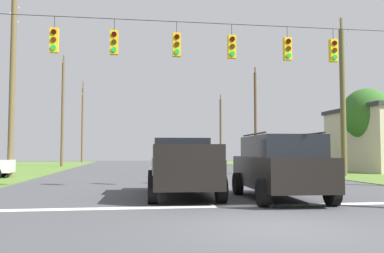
{
  "coord_description": "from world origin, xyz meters",
  "views": [
    {
      "loc": [
        -2.82,
        -7.95,
        1.5
      ],
      "look_at": [
        -0.66,
        7.08,
        2.42
      ],
      "focal_mm": 38.52,
      "sensor_mm": 36.0,
      "label": 1
    }
  ],
  "objects_px": {
    "pickup_truck": "(182,167)",
    "utility_pole_distant_left": "(82,122)",
    "overhead_signal_span": "(207,85)",
    "utility_pole_mid_right": "(343,99)",
    "utility_pole_near_left": "(221,129)",
    "utility_pole_distant_right": "(63,112)",
    "tree_roadside_right": "(367,114)",
    "distant_car_oncoming": "(189,161)",
    "suv_black": "(279,165)",
    "utility_pole_far_left": "(12,83)",
    "utility_pole_far_right": "(255,116)",
    "distant_car_crossing_white": "(285,162)"
  },
  "relations": [
    {
      "from": "utility_pole_distant_right",
      "to": "overhead_signal_span",
      "type": "bearing_deg",
      "value": -69.1
    },
    {
      "from": "utility_pole_distant_right",
      "to": "tree_roadside_right",
      "type": "bearing_deg",
      "value": -31.69
    },
    {
      "from": "distant_car_oncoming",
      "to": "utility_pole_distant_left",
      "type": "xyz_separation_m",
      "value": [
        -10.94,
        29.37,
        4.84
      ]
    },
    {
      "from": "pickup_truck",
      "to": "utility_pole_mid_right",
      "type": "height_order",
      "value": "utility_pole_mid_right"
    },
    {
      "from": "overhead_signal_span",
      "to": "utility_pole_far_left",
      "type": "height_order",
      "value": "utility_pole_far_left"
    },
    {
      "from": "overhead_signal_span",
      "to": "utility_pole_near_left",
      "type": "xyz_separation_m",
      "value": [
        9.82,
        42.87,
        0.55
      ]
    },
    {
      "from": "utility_pole_distant_right",
      "to": "utility_pole_distant_left",
      "type": "height_order",
      "value": "utility_pole_distant_left"
    },
    {
      "from": "tree_roadside_right",
      "to": "utility_pole_distant_right",
      "type": "bearing_deg",
      "value": 148.31
    },
    {
      "from": "utility_pole_distant_left",
      "to": "tree_roadside_right",
      "type": "bearing_deg",
      "value": -52.86
    },
    {
      "from": "utility_pole_far_left",
      "to": "utility_pole_far_right",
      "type": "bearing_deg",
      "value": 39.87
    },
    {
      "from": "overhead_signal_span",
      "to": "distant_car_oncoming",
      "type": "relative_size",
      "value": 4.17
    },
    {
      "from": "pickup_truck",
      "to": "distant_car_oncoming",
      "type": "height_order",
      "value": "pickup_truck"
    },
    {
      "from": "utility_pole_far_left",
      "to": "utility_pole_distant_right",
      "type": "xyz_separation_m",
      "value": [
        0.03,
        17.11,
        -0.05
      ]
    },
    {
      "from": "utility_pole_near_left",
      "to": "utility_pole_mid_right",
      "type": "bearing_deg",
      "value": -89.95
    },
    {
      "from": "overhead_signal_span",
      "to": "utility_pole_distant_left",
      "type": "bearing_deg",
      "value": 103.12
    },
    {
      "from": "overhead_signal_span",
      "to": "suv_black",
      "type": "relative_size",
      "value": 3.75
    },
    {
      "from": "distant_car_oncoming",
      "to": "utility_pole_far_left",
      "type": "distance_m",
      "value": 12.67
    },
    {
      "from": "suv_black",
      "to": "utility_pole_far_left",
      "type": "distance_m",
      "value": 17.51
    },
    {
      "from": "pickup_truck",
      "to": "utility_pole_far_right",
      "type": "bearing_deg",
      "value": 68.18
    },
    {
      "from": "utility_pole_distant_right",
      "to": "utility_pole_far_right",
      "type": "bearing_deg",
      "value": -2.38
    },
    {
      "from": "utility_pole_far_left",
      "to": "distant_car_oncoming",
      "type": "bearing_deg",
      "value": 21.84
    },
    {
      "from": "utility_pole_mid_right",
      "to": "pickup_truck",
      "type": "bearing_deg",
      "value": -138.76
    },
    {
      "from": "overhead_signal_span",
      "to": "utility_pole_far_right",
      "type": "bearing_deg",
      "value": 68.88
    },
    {
      "from": "pickup_truck",
      "to": "utility_pole_distant_left",
      "type": "height_order",
      "value": "utility_pole_distant_left"
    },
    {
      "from": "overhead_signal_span",
      "to": "utility_pole_mid_right",
      "type": "distance_m",
      "value": 12.35
    },
    {
      "from": "distant_car_oncoming",
      "to": "utility_pole_near_left",
      "type": "distance_m",
      "value": 31.34
    },
    {
      "from": "distant_car_crossing_white",
      "to": "utility_pole_near_left",
      "type": "xyz_separation_m",
      "value": [
        2.96,
        33.3,
        3.93
      ]
    },
    {
      "from": "utility_pole_mid_right",
      "to": "utility_pole_distant_left",
      "type": "height_order",
      "value": "utility_pole_distant_left"
    },
    {
      "from": "distant_car_oncoming",
      "to": "utility_pole_near_left",
      "type": "height_order",
      "value": "utility_pole_near_left"
    },
    {
      "from": "utility_pole_distant_right",
      "to": "tree_roadside_right",
      "type": "height_order",
      "value": "utility_pole_distant_right"
    },
    {
      "from": "utility_pole_distant_left",
      "to": "utility_pole_far_right",
      "type": "bearing_deg",
      "value": -41.76
    },
    {
      "from": "utility_pole_near_left",
      "to": "utility_pole_distant_right",
      "type": "relative_size",
      "value": 0.89
    },
    {
      "from": "pickup_truck",
      "to": "utility_pole_far_left",
      "type": "xyz_separation_m",
      "value": [
        -8.59,
        11.0,
        4.51
      ]
    },
    {
      "from": "utility_pole_far_left",
      "to": "utility_pole_distant_left",
      "type": "xyz_separation_m",
      "value": [
        -0.02,
        33.75,
        0.15
      ]
    },
    {
      "from": "utility_pole_distant_left",
      "to": "utility_pole_distant_right",
      "type": "bearing_deg",
      "value": -89.84
    },
    {
      "from": "distant_car_crossing_white",
      "to": "utility_pole_distant_right",
      "type": "distance_m",
      "value": 23.73
    },
    {
      "from": "utility_pole_far_right",
      "to": "utility_pole_far_left",
      "type": "bearing_deg",
      "value": -140.13
    },
    {
      "from": "overhead_signal_span",
      "to": "tree_roadside_right",
      "type": "distance_m",
      "value": 17.73
    },
    {
      "from": "tree_roadside_right",
      "to": "distant_car_crossing_white",
      "type": "bearing_deg",
      "value": -166.49
    },
    {
      "from": "utility_pole_mid_right",
      "to": "suv_black",
      "type": "bearing_deg",
      "value": -126.28
    },
    {
      "from": "utility_pole_distant_left",
      "to": "utility_pole_near_left",
      "type": "bearing_deg",
      "value": 1.34
    },
    {
      "from": "overhead_signal_span",
      "to": "utility_pole_mid_right",
      "type": "xyz_separation_m",
      "value": [
        9.85,
        7.43,
        0.58
      ]
    },
    {
      "from": "utility_pole_far_right",
      "to": "utility_pole_near_left",
      "type": "bearing_deg",
      "value": 89.44
    },
    {
      "from": "tree_roadside_right",
      "to": "utility_pole_distant_left",
      "type": "bearing_deg",
      "value": 127.14
    },
    {
      "from": "overhead_signal_span",
      "to": "utility_pole_far_right",
      "type": "height_order",
      "value": "utility_pole_far_right"
    },
    {
      "from": "suv_black",
      "to": "utility_pole_near_left",
      "type": "bearing_deg",
      "value": 80.02
    },
    {
      "from": "suv_black",
      "to": "utility_pole_distant_right",
      "type": "xyz_separation_m",
      "value": [
        -11.45,
        29.58,
        4.37
      ]
    },
    {
      "from": "utility_pole_far_right",
      "to": "utility_pole_near_left",
      "type": "height_order",
      "value": "utility_pole_far_right"
    },
    {
      "from": "utility_pole_distant_left",
      "to": "tree_roadside_right",
      "type": "height_order",
      "value": "utility_pole_distant_left"
    },
    {
      "from": "distant_car_crossing_white",
      "to": "distant_car_oncoming",
      "type": "height_order",
      "value": "same"
    }
  ]
}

